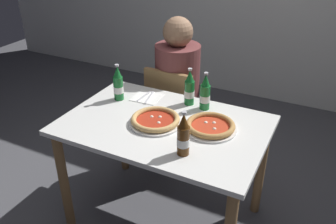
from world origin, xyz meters
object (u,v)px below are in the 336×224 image
Objects in this scene: diner_seated at (177,96)px; pizza_marinara_far at (210,126)px; beer_bottle_center at (205,94)px; beer_bottle_extra at (189,89)px; napkin_with_cutlery at (147,97)px; beer_bottle_right at (183,137)px; beer_bottle_left at (118,85)px; pizza_margherita_near at (155,120)px; dining_table_main at (164,139)px; chair_behind_table at (174,111)px.

pizza_marinara_far is (0.49, -0.60, 0.19)m from diner_seated.
beer_bottle_center is 1.00× the size of beer_bottle_extra.
beer_bottle_center is 0.42m from napkin_with_cutlery.
beer_bottle_center is at bearing 119.27° from pizza_marinara_far.
diner_seated reaches higher than beer_bottle_right.
beer_bottle_left is 1.29× the size of napkin_with_cutlery.
beer_bottle_center is at bearing 57.86° from pizza_margherita_near.
beer_bottle_extra reaches higher than dining_table_main.
beer_bottle_center reaches higher than pizza_margherita_near.
pizza_margherita_near is 0.37m from beer_bottle_center.
chair_behind_table is 0.72m from pizza_margherita_near.
pizza_margherita_near is at bearing 106.26° from chair_behind_table.
beer_bottle_left reaches higher than dining_table_main.
diner_seated is (0.00, 0.05, 0.10)m from chair_behind_table.
napkin_with_cutlery is at bearing -94.78° from diner_seated.
napkin_with_cutlery is (-0.03, -0.41, 0.17)m from diner_seated.
diner_seated is 0.61m from beer_bottle_left.
diner_seated reaches higher than dining_table_main.
chair_behind_table is at bearing 68.00° from beer_bottle_left.
beer_bottle_left is at bearing -161.59° from beer_bottle_extra.
beer_bottle_center reaches higher than dining_table_main.
dining_table_main is at bearing 110.71° from chair_behind_table.
beer_bottle_left is (-0.41, 0.15, 0.22)m from dining_table_main.
diner_seated reaches higher than chair_behind_table.
beer_bottle_left is at bearing -166.80° from beer_bottle_center.
beer_bottle_left is (-0.19, -0.51, 0.27)m from diner_seated.
dining_table_main is 0.67m from chair_behind_table.
beer_bottle_right is 0.69m from napkin_with_cutlery.
chair_behind_table is 3.44× the size of beer_bottle_right.
dining_table_main is at bearing -43.79° from napkin_with_cutlery.
beer_bottle_left is 0.21m from napkin_with_cutlery.
beer_bottle_left is 1.00× the size of beer_bottle_extra.
beer_bottle_right is (0.45, -0.84, 0.37)m from chair_behind_table.
beer_bottle_center is (0.14, 0.28, 0.22)m from dining_table_main.
pizza_margherita_near is 0.34m from beer_bottle_extra.
dining_table_main is 3.82× the size of pizza_margherita_near.
diner_seated reaches higher than beer_bottle_left.
dining_table_main is at bearing 134.48° from beer_bottle_right.
dining_table_main is 0.37m from beer_bottle_extra.
beer_bottle_center is at bearing 62.44° from dining_table_main.
pizza_margherita_near is (0.18, -0.63, 0.29)m from chair_behind_table.
beer_bottle_left reaches higher than chair_behind_table.
diner_seated is at bearing 125.17° from beer_bottle_extra.
pizza_margherita_near is 1.64× the size of napkin_with_cutlery.
beer_bottle_extra is 1.29× the size of napkin_with_cutlery.
beer_bottle_center is (0.37, -0.38, 0.27)m from diner_seated.
beer_bottle_left is at bearing 160.59° from dining_table_main.
beer_bottle_center is 0.52m from beer_bottle_right.
chair_behind_table is 0.62m from beer_bottle_center.
diner_seated is 6.33× the size of napkin_with_cutlery.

